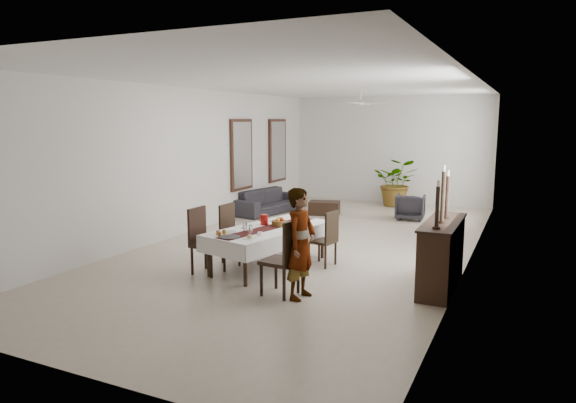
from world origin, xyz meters
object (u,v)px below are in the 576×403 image
Objects in this scene: woman at (301,244)px; sideboard_body at (442,256)px; dining_table_top at (269,229)px; red_pitcher at (264,220)px; sofa at (268,201)px.

sideboard_body is at bearing -47.95° from woman.
sideboard_body is (2.84, 0.10, -0.16)m from dining_table_top.
sideboard_body is at bearing 14.86° from dining_table_top.
dining_table_top is 1.38× the size of woman.
sideboard_body reaches higher than dining_table_top.
sideboard_body is (3.03, -0.08, -0.28)m from red_pitcher.
sofa is (-3.55, 5.82, -0.47)m from woman.
red_pitcher is 0.11× the size of sideboard_body.
red_pitcher is 3.05m from sideboard_body.
red_pitcher is at bearing 48.76° from woman.
woman reaches higher than dining_table_top.
red_pitcher is at bearing 178.47° from sideboard_body.
sideboard_body reaches higher than red_pitcher.
red_pitcher is at bearing -142.04° from sofa.
sofa is (-2.25, 4.45, -0.46)m from red_pitcher.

